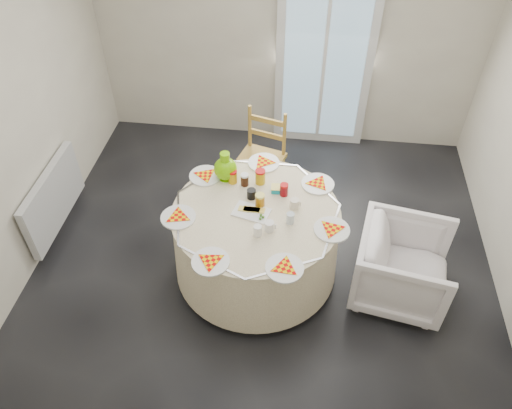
# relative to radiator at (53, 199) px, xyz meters

# --- Properties ---
(floor) EXTENTS (4.00, 4.00, 0.00)m
(floor) POSITION_rel_radiator_xyz_m (1.94, -0.20, -0.38)
(floor) COLOR black
(floor) RESTS_ON ground
(wall_back) EXTENTS (4.00, 0.02, 2.60)m
(wall_back) POSITION_rel_radiator_xyz_m (1.94, 1.80, 0.92)
(wall_back) COLOR #BCB5A3
(wall_back) RESTS_ON floor
(wall_left) EXTENTS (0.02, 4.00, 2.60)m
(wall_left) POSITION_rel_radiator_xyz_m (-0.06, -0.20, 0.92)
(wall_left) COLOR #BCB5A3
(wall_left) RESTS_ON floor
(glass_door) EXTENTS (1.00, 0.08, 2.10)m
(glass_door) POSITION_rel_radiator_xyz_m (2.34, 1.75, 0.67)
(glass_door) COLOR silver
(glass_door) RESTS_ON floor
(radiator) EXTENTS (0.07, 1.00, 0.55)m
(radiator) POSITION_rel_radiator_xyz_m (0.00, 0.00, 0.00)
(radiator) COLOR silver
(radiator) RESTS_ON floor
(table) EXTENTS (1.36, 1.36, 0.69)m
(table) POSITION_rel_radiator_xyz_m (1.89, -0.29, -0.01)
(table) COLOR #FAEDC3
(table) RESTS_ON floor
(wooden_chair) EXTENTS (0.51, 0.50, 0.93)m
(wooden_chair) POSITION_rel_radiator_xyz_m (1.80, 0.70, 0.09)
(wooden_chair) COLOR #B4973A
(wooden_chair) RESTS_ON floor
(armchair) EXTENTS (0.78, 0.82, 0.73)m
(armchair) POSITION_rel_radiator_xyz_m (3.09, -0.37, 0.01)
(armchair) COLOR white
(armchair) RESTS_ON floor
(place_settings) EXTENTS (1.70, 1.70, 0.03)m
(place_settings) POSITION_rel_radiator_xyz_m (1.89, -0.29, 0.39)
(place_settings) COLOR white
(place_settings) RESTS_ON table
(jar_cluster) EXTENTS (0.52, 0.30, 0.15)m
(jar_cluster) POSITION_rel_radiator_xyz_m (1.86, -0.01, 0.44)
(jar_cluster) COLOR brown
(jar_cluster) RESTS_ON table
(butter_tub) EXTENTS (0.13, 0.09, 0.05)m
(butter_tub) POSITION_rel_radiator_xyz_m (2.04, -0.02, 0.41)
(butter_tub) COLOR #1095B1
(butter_tub) RESTS_ON table
(green_pitcher) EXTENTS (0.25, 0.25, 0.25)m
(green_pitcher) POSITION_rel_radiator_xyz_m (1.58, 0.09, 0.49)
(green_pitcher) COLOR #6AC101
(green_pitcher) RESTS_ON table
(cheese_platter) EXTENTS (0.31, 0.24, 0.04)m
(cheese_platter) POSITION_rel_radiator_xyz_m (1.85, -0.30, 0.39)
(cheese_platter) COLOR silver
(cheese_platter) RESTS_ON table
(mugs_glasses) EXTENTS (0.70, 0.70, 0.10)m
(mugs_glasses) POSITION_rel_radiator_xyz_m (2.01, -0.25, 0.43)
(mugs_glasses) COLOR #959494
(mugs_glasses) RESTS_ON table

